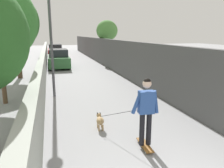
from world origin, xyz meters
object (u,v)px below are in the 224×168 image
object	(u,v)px
tree_left_near	(15,22)
car_far	(55,51)
person_skateboarder	(146,107)
dog	(100,120)
tree_right_distant	(107,31)
lamp_post	(50,25)
car_near	(59,59)
skateboard	(145,145)

from	to	relation	value
tree_left_near	car_far	distance (m)	13.69
person_skateboarder	car_far	distance (m)	23.63
tree_left_near	dog	bearing A→B (deg)	-160.01
tree_right_distant	lamp_post	bearing A→B (deg)	153.91
dog	car_near	world-z (taller)	car_near
tree_right_distant	car_near	distance (m)	5.61
car_near	person_skateboarder	bearing A→B (deg)	-174.15
lamp_post	car_near	bearing A→B (deg)	-3.79
skateboard	car_near	size ratio (longest dim) A/B	0.19
dog	car_near	xyz separation A→B (m)	(13.16, 0.65, 0.44)
person_skateboarder	dog	size ratio (longest dim) A/B	0.99
person_skateboarder	car_near	world-z (taller)	person_skateboarder
skateboard	car_far	world-z (taller)	car_far
dog	car_near	bearing A→B (deg)	2.85
person_skateboarder	car_far	world-z (taller)	person_skateboarder
skateboard	person_skateboarder	distance (m)	1.02
car_far	tree_right_distant	bearing A→B (deg)	-146.38
skateboard	dog	distance (m)	1.67
tree_left_near	person_skateboarder	world-z (taller)	tree_left_near
tree_right_distant	dog	distance (m)	15.81
skateboard	car_far	distance (m)	23.64
tree_right_distant	car_near	xyz separation A→B (m)	(-1.85, 4.75, -2.36)
dog	car_near	size ratio (longest dim) A/B	0.42
tree_left_near	skateboard	size ratio (longest dim) A/B	6.37
car_near	tree_left_near	bearing A→B (deg)	147.66
skateboard	tree_right_distant	bearing A→B (deg)	-11.18
dog	car_far	bearing A→B (deg)	1.69
lamp_post	skateboard	size ratio (longest dim) A/B	5.81
tree_left_near	dog	size ratio (longest dim) A/B	2.97
skateboard	car_near	world-z (taller)	car_near
skateboard	dog	world-z (taller)	dog
tree_right_distant	person_skateboarder	xyz separation A→B (m)	(-16.44, 3.25, -1.98)
tree_left_near	person_skateboarder	xyz separation A→B (m)	(-10.44, -4.12, -2.43)
lamp_post	dog	xyz separation A→B (m)	(-4.10, -1.25, -2.92)
car_near	car_far	xyz separation A→B (m)	(8.99, -0.00, -0.00)
tree_right_distant	skateboard	xyz separation A→B (m)	(-16.44, 3.25, -3.00)
car_near	car_far	world-z (taller)	same
tree_left_near	skateboard	xyz separation A→B (m)	(-10.44, -4.12, -3.45)
car_near	car_far	bearing A→B (deg)	-0.00
tree_right_distant	tree_left_near	bearing A→B (deg)	129.14
lamp_post	dog	world-z (taller)	lamp_post
car_far	dog	bearing A→B (deg)	-178.31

